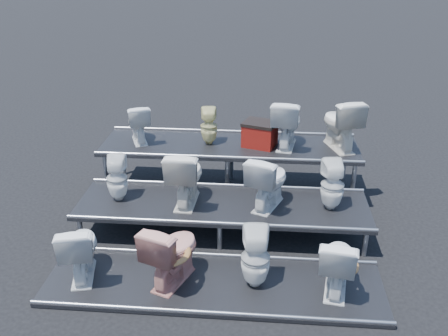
# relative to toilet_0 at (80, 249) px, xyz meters

# --- Properties ---
(ground) EXTENTS (80.00, 80.00, 0.00)m
(ground) POSITION_rel_toilet_0_xyz_m (1.67, 1.30, -0.45)
(ground) COLOR black
(ground) RESTS_ON ground
(tier_front) EXTENTS (4.20, 1.20, 0.06)m
(tier_front) POSITION_rel_toilet_0_xyz_m (1.67, 0.00, -0.42)
(tier_front) COLOR black
(tier_front) RESTS_ON ground
(tier_mid) EXTENTS (4.20, 1.20, 0.46)m
(tier_mid) POSITION_rel_toilet_0_xyz_m (1.67, 1.30, -0.22)
(tier_mid) COLOR black
(tier_mid) RESTS_ON ground
(tier_back) EXTENTS (4.20, 1.20, 0.86)m
(tier_back) POSITION_rel_toilet_0_xyz_m (1.67, 2.60, -0.02)
(tier_back) COLOR black
(tier_back) RESTS_ON ground
(toilet_0) EXTENTS (0.60, 0.85, 0.79)m
(toilet_0) POSITION_rel_toilet_0_xyz_m (0.00, 0.00, 0.00)
(toilet_0) COLOR silver
(toilet_0) RESTS_ON tier_front
(toilet_1) EXTENTS (0.74, 0.95, 0.85)m
(toilet_1) POSITION_rel_toilet_0_xyz_m (1.16, 0.00, 0.03)
(toilet_1) COLOR tan
(toilet_1) RESTS_ON tier_front
(toilet_2) EXTENTS (0.37, 0.38, 0.79)m
(toilet_2) POSITION_rel_toilet_0_xyz_m (2.18, 0.00, -0.00)
(toilet_2) COLOR silver
(toilet_2) RESTS_ON tier_front
(toilet_3) EXTENTS (0.56, 0.83, 0.78)m
(toilet_3) POSITION_rel_toilet_0_xyz_m (3.16, 0.00, -0.00)
(toilet_3) COLOR silver
(toilet_3) RESTS_ON tier_front
(toilet_4) EXTENTS (0.35, 0.35, 0.68)m
(toilet_4) POSITION_rel_toilet_0_xyz_m (0.13, 1.30, 0.34)
(toilet_4) COLOR silver
(toilet_4) RESTS_ON tier_mid
(toilet_5) EXTENTS (0.50, 0.85, 0.84)m
(toilet_5) POSITION_rel_toilet_0_xyz_m (1.14, 1.30, 0.43)
(toilet_5) COLOR silver
(toilet_5) RESTS_ON tier_mid
(toilet_6) EXTENTS (0.71, 0.89, 0.79)m
(toilet_6) POSITION_rel_toilet_0_xyz_m (2.31, 1.30, 0.40)
(toilet_6) COLOR silver
(toilet_6) RESTS_ON tier_mid
(toilet_7) EXTENTS (0.37, 0.37, 0.72)m
(toilet_7) POSITION_rel_toilet_0_xyz_m (3.21, 1.30, 0.37)
(toilet_7) COLOR silver
(toilet_7) RESTS_ON tier_mid
(toilet_8) EXTENTS (0.57, 0.72, 0.65)m
(toilet_8) POSITION_rel_toilet_0_xyz_m (0.15, 2.60, 0.73)
(toilet_8) COLOR silver
(toilet_8) RESTS_ON tier_back
(toilet_9) EXTENTS (0.30, 0.31, 0.61)m
(toilet_9) POSITION_rel_toilet_0_xyz_m (1.33, 2.60, 0.71)
(toilet_9) COLOR #D4CD88
(toilet_9) RESTS_ON tier_back
(toilet_10) EXTENTS (0.57, 0.85, 0.80)m
(toilet_10) POSITION_rel_toilet_0_xyz_m (2.58, 2.60, 0.80)
(toilet_10) COLOR silver
(toilet_10) RESTS_ON tier_back
(toilet_11) EXTENTS (0.71, 0.93, 0.84)m
(toilet_11) POSITION_rel_toilet_0_xyz_m (3.43, 2.60, 0.83)
(toilet_11) COLOR silver
(toilet_11) RESTS_ON tier_back
(red_crate) EXTENTS (0.60, 0.54, 0.36)m
(red_crate) POSITION_rel_toilet_0_xyz_m (2.16, 2.58, 0.59)
(red_crate) COLOR maroon
(red_crate) RESTS_ON tier_back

